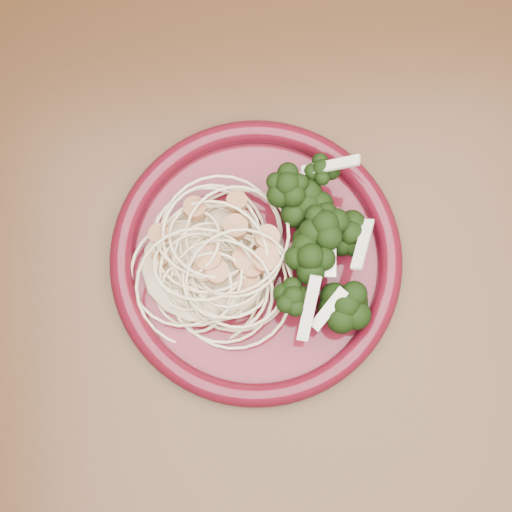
{
  "coord_description": "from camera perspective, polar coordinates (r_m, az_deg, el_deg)",
  "views": [
    {
      "loc": [
        0.05,
        -0.1,
        1.35
      ],
      "look_at": [
        0.06,
        0.03,
        0.77
      ],
      "focal_mm": 50.0,
      "sensor_mm": 36.0,
      "label": 1
    }
  ],
  "objects": [
    {
      "name": "spaghetti_pile",
      "position": [
        0.6,
        -3.77,
        -0.49
      ],
      "size": [
        0.12,
        0.11,
        0.03
      ],
      "primitive_type": "ellipsoid",
      "rotation": [
        0.0,
        0.0,
        0.02
      ],
      "color": "beige",
      "rests_on": "dinner_plate"
    },
    {
      "name": "broccoli_pile",
      "position": [
        0.59,
        4.65,
        0.74
      ],
      "size": [
        0.08,
        0.13,
        0.05
      ],
      "primitive_type": "ellipsoid",
      "rotation": [
        0.0,
        0.0,
        0.02
      ],
      "color": "black",
      "rests_on": "dinner_plate"
    },
    {
      "name": "dining_table",
      "position": [
        0.71,
        -4.68,
        -4.74
      ],
      "size": [
        1.2,
        0.8,
        0.75
      ],
      "color": "#472814",
      "rests_on": "ground"
    },
    {
      "name": "scallop_cluster",
      "position": [
        0.57,
        -3.97,
        0.16
      ],
      "size": [
        0.11,
        0.11,
        0.04
      ],
      "primitive_type": null,
      "rotation": [
        0.0,
        0.0,
        0.02
      ],
      "color": "#B3754B",
      "rests_on": "spaghetti_pile"
    },
    {
      "name": "dinner_plate",
      "position": [
        0.61,
        -0.0,
        -0.22
      ],
      "size": [
        0.26,
        0.26,
        0.02
      ],
      "rotation": [
        0.0,
        0.0,
        0.02
      ],
      "color": "#540F1A",
      "rests_on": "dining_table"
    },
    {
      "name": "onion_garnish",
      "position": [
        0.57,
        4.88,
        1.39
      ],
      "size": [
        0.06,
        0.09,
        0.05
      ],
      "primitive_type": null,
      "rotation": [
        0.0,
        0.0,
        0.02
      ],
      "color": "beige",
      "rests_on": "broccoli_pile"
    }
  ]
}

